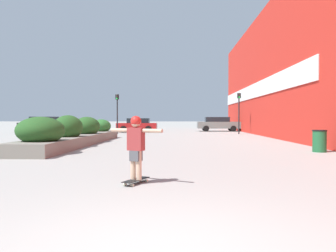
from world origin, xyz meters
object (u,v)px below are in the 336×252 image
object	(u,v)px
trash_bin	(319,141)
traffic_light_left	(117,107)
skateboard	(136,180)
skateboarder	(136,141)
car_center_left	(218,124)
car_rightmost	(43,124)
traffic_light_right	(239,106)
car_center_right	(137,125)
car_leftmost	(331,124)

from	to	relation	value
trash_bin	traffic_light_left	distance (m)	18.98
skateboard	skateboarder	xyz separation A→B (m)	(0.00, -0.00, 0.81)
car_center_left	car_rightmost	world-z (taller)	car_rightmost
car_center_left	car_rightmost	xyz separation A→B (m)	(-17.54, -3.05, 0.02)
skateboarder	traffic_light_left	size ratio (longest dim) A/B	0.38
car_center_left	trash_bin	bearing A→B (deg)	3.93
skateboarder	car_center_left	bearing A→B (deg)	105.26
car_center_left	traffic_light_right	xyz separation A→B (m)	(1.07, -6.10, 1.63)
car_center_right	traffic_light_left	xyz separation A→B (m)	(-1.35, -3.31, 1.64)
skateboarder	trash_bin	world-z (taller)	skateboarder
car_leftmost	traffic_light_left	distance (m)	21.83
car_leftmost	car_center_right	distance (m)	19.81
skateboard	traffic_light_left	distance (m)	22.48
car_rightmost	skateboarder	bearing A→B (deg)	-153.49
traffic_light_left	traffic_light_right	world-z (taller)	traffic_light_right
skateboard	car_rightmost	bearing A→B (deg)	141.92
car_center_left	traffic_light_right	size ratio (longest dim) A/B	1.27
car_center_right	car_rightmost	distance (m)	9.31
car_leftmost	trash_bin	bearing A→B (deg)	154.55
car_leftmost	car_center_left	size ratio (longest dim) A/B	0.97
trash_bin	traffic_light_left	xyz separation A→B (m)	(-11.07, 15.29, 1.92)
car_rightmost	traffic_light_left	distance (m)	8.71
traffic_light_left	car_leftmost	bearing A→B (deg)	14.99
traffic_light_left	skateboarder	bearing A→B (deg)	-78.24
skateboard	trash_bin	size ratio (longest dim) A/B	0.89
car_rightmost	car_center_right	bearing A→B (deg)	-89.21
trash_bin	car_leftmost	bearing A→B (deg)	64.55
traffic_light_left	traffic_light_right	bearing A→B (deg)	0.73
skateboard	traffic_light_left	world-z (taller)	traffic_light_left
car_center_right	car_rightmost	bearing A→B (deg)	90.79
car_leftmost	car_rightmost	size ratio (longest dim) A/B	1.02
skateboarder	traffic_light_left	bearing A→B (deg)	127.16
traffic_light_left	traffic_light_right	xyz separation A→B (m)	(10.65, 0.13, 0.06)
car_center_left	traffic_light_left	size ratio (longest dim) A/B	1.30
car_center_right	car_rightmost	world-z (taller)	car_rightmost
skateboarder	traffic_light_right	xyz separation A→B (m)	(6.10, 22.03, 1.54)
skateboarder	car_rightmost	world-z (taller)	car_rightmost
car_leftmost	traffic_light_right	world-z (taller)	traffic_light_right
car_center_left	car_center_right	xyz separation A→B (m)	(-8.24, -2.92, -0.06)
car_leftmost	car_rightmost	world-z (taller)	car_rightmost
skateboard	traffic_light_right	distance (m)	22.98
car_leftmost	car_center_left	bearing A→B (deg)	87.00
skateboarder	car_rightmost	bearing A→B (deg)	141.92
car_center_left	car_center_right	world-z (taller)	car_center_left
trash_bin	car_center_right	size ratio (longest dim) A/B	0.23
traffic_light_right	car_center_right	bearing A→B (deg)	161.13
car_rightmost	traffic_light_right	bearing A→B (deg)	-99.31
skateboard	car_leftmost	size ratio (longest dim) A/B	0.18
trash_bin	traffic_light_left	world-z (taller)	traffic_light_left
skateboarder	car_center_right	xyz separation A→B (m)	(-3.20, 25.21, -0.15)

